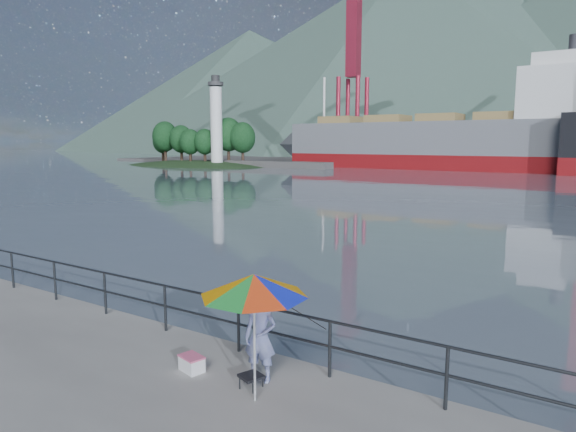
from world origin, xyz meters
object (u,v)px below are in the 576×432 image
object	(u,v)px
beach_umbrella	(254,285)
cooler_bag	(192,364)
bulk_carrier	(452,140)
fisherman	(260,337)

from	to	relation	value
beach_umbrella	cooler_bag	world-z (taller)	beach_umbrella
cooler_bag	bulk_carrier	xyz separation A→B (m)	(-15.99, 73.46, 4.04)
fisherman	cooler_bag	distance (m)	1.44
beach_umbrella	cooler_bag	size ratio (longest dim) A/B	4.94
fisherman	cooler_bag	world-z (taller)	fisherman
fisherman	bulk_carrier	world-z (taller)	bulk_carrier
bulk_carrier	cooler_bag	bearing A→B (deg)	-77.72
fisherman	bulk_carrier	size ratio (longest dim) A/B	0.03
beach_umbrella	bulk_carrier	distance (m)	75.79
fisherman	cooler_bag	bearing A→B (deg)	-178.63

